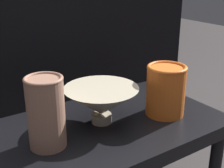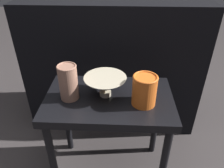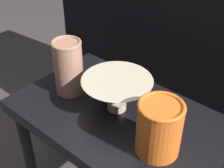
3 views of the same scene
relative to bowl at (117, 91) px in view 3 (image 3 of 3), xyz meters
The scene contains 5 objects.
table 0.14m from the bowl, 37.88° to the right, with size 0.61×0.38×0.54m.
couch_backdrop 0.57m from the bowl, 88.16° to the left, with size 1.14×0.50×0.89m.
bowl is the anchor object (origin of this frame).
vase_textured_left 0.17m from the bowl, behind, with size 0.09×0.09×0.17m.
vase_colorful_right 0.19m from the bowl, 17.62° to the right, with size 0.11×0.11×0.14m.
Camera 3 is at (0.43, -0.52, 1.12)m, focal length 50.00 mm.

